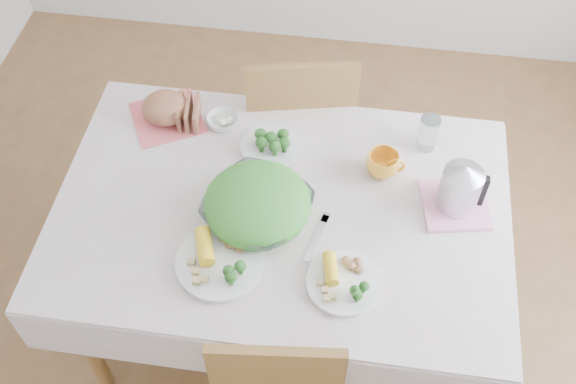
# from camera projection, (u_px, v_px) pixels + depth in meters

# --- Properties ---
(floor) EXTENTS (3.60, 3.60, 0.00)m
(floor) POSITION_uv_depth(u_px,v_px,m) (283.00, 315.00, 2.83)
(floor) COLOR brown
(floor) RESTS_ON ground
(dining_table) EXTENTS (1.40, 0.90, 0.75)m
(dining_table) POSITION_uv_depth(u_px,v_px,m) (282.00, 268.00, 2.53)
(dining_table) COLOR brown
(dining_table) RESTS_ON floor
(tablecloth) EXTENTS (1.50, 1.00, 0.01)m
(tablecloth) POSITION_uv_depth(u_px,v_px,m) (281.00, 208.00, 2.23)
(tablecloth) COLOR beige
(tablecloth) RESTS_ON dining_table
(chair_far) EXTENTS (0.52, 0.52, 0.96)m
(chair_far) POSITION_uv_depth(u_px,v_px,m) (297.00, 123.00, 2.87)
(chair_far) COLOR brown
(chair_far) RESTS_ON floor
(salad_bowl) EXTENTS (0.43, 0.43, 0.08)m
(salad_bowl) POSITION_uv_depth(u_px,v_px,m) (258.00, 208.00, 2.17)
(salad_bowl) COLOR white
(salad_bowl) RESTS_ON tablecloth
(dinner_plate_left) EXTENTS (0.28, 0.28, 0.02)m
(dinner_plate_left) POSITION_uv_depth(u_px,v_px,m) (220.00, 263.00, 2.08)
(dinner_plate_left) COLOR white
(dinner_plate_left) RESTS_ON tablecloth
(dinner_plate_right) EXTENTS (0.26, 0.26, 0.02)m
(dinner_plate_right) POSITION_uv_depth(u_px,v_px,m) (344.00, 283.00, 2.04)
(dinner_plate_right) COLOR white
(dinner_plate_right) RESTS_ON tablecloth
(broccoli_plate) EXTENTS (0.25, 0.25, 0.02)m
(broccoli_plate) POSITION_uv_depth(u_px,v_px,m) (271.00, 147.00, 2.37)
(broccoli_plate) COLOR beige
(broccoli_plate) RESTS_ON tablecloth
(napkin) EXTENTS (0.33, 0.33, 0.00)m
(napkin) POSITION_uv_depth(u_px,v_px,m) (167.00, 118.00, 2.47)
(napkin) COLOR #E05B60
(napkin) RESTS_ON tablecloth
(bread_loaf) EXTENTS (0.18, 0.17, 0.10)m
(bread_loaf) POSITION_uv_depth(u_px,v_px,m) (165.00, 107.00, 2.43)
(bread_loaf) COLOR brown
(bread_loaf) RESTS_ON napkin
(fruit_bowl) EXTENTS (0.14, 0.14, 0.04)m
(fruit_bowl) POSITION_uv_depth(u_px,v_px,m) (223.00, 121.00, 2.44)
(fruit_bowl) COLOR white
(fruit_bowl) RESTS_ON tablecloth
(yellow_mug) EXTENTS (0.12, 0.12, 0.09)m
(yellow_mug) POSITION_uv_depth(u_px,v_px,m) (383.00, 164.00, 2.28)
(yellow_mug) COLOR #FFA928
(yellow_mug) RESTS_ON tablecloth
(glass_tumbler) EXTENTS (0.09, 0.09, 0.13)m
(glass_tumbler) POSITION_uv_depth(u_px,v_px,m) (428.00, 133.00, 2.34)
(glass_tumbler) COLOR white
(glass_tumbler) RESTS_ON tablecloth
(pink_tray) EXTENTS (0.25, 0.25, 0.02)m
(pink_tray) POSITION_uv_depth(u_px,v_px,m) (454.00, 204.00, 2.22)
(pink_tray) COLOR pink
(pink_tray) RESTS_ON tablecloth
(electric_kettle) EXTENTS (0.16, 0.16, 0.19)m
(electric_kettle) POSITION_uv_depth(u_px,v_px,m) (461.00, 183.00, 2.13)
(electric_kettle) COLOR #B2B5BA
(electric_kettle) RESTS_ON pink_tray
(fork_left) EXTENTS (0.11, 0.21, 0.00)m
(fork_left) POSITION_uv_depth(u_px,v_px,m) (234.00, 229.00, 2.17)
(fork_left) COLOR silver
(fork_left) RESTS_ON tablecloth
(fork_right) EXTENTS (0.07, 0.19, 0.00)m
(fork_right) POSITION_uv_depth(u_px,v_px,m) (316.00, 238.00, 2.15)
(fork_right) COLOR silver
(fork_right) RESTS_ON tablecloth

